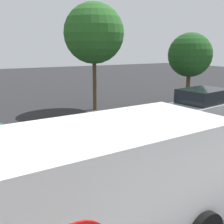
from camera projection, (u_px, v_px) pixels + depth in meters
The scene contains 5 objects.
lane_marking_centre at pixel (104, 171), 7.81m from camera, with size 28.00×0.16×0.01m, color #E0D14C.
white_van at pixel (80, 188), 4.35m from camera, with size 5.33×2.57×2.20m.
car_silver_far_lane at pixel (204, 105), 12.69m from camera, with size 4.65×2.57×1.57m.
tree_centre_verge at pixel (190, 55), 16.13m from camera, with size 2.56×2.56×4.23m.
tree_right_verge at pixel (94, 34), 14.51m from camera, with size 3.18×3.18×5.70m.
Camera 1 is at (-0.29, -6.42, 3.44)m, focal length 44.31 mm.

